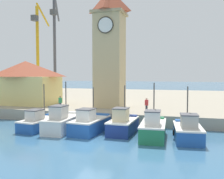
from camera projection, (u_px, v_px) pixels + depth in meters
The scene contains 14 objects.
ground_plane at pixel (94, 144), 19.42m from camera, with size 300.00×300.00×0.00m, color #386689.
quay_wharf at pixel (147, 100), 45.37m from camera, with size 120.00×40.00×1.17m, color #9E937F.
fishing_boat_far_left at pixel (40, 122), 24.44m from camera, with size 2.55×4.82×4.24m.
fishing_boat_left_outer at pixel (63, 122), 23.75m from camera, with size 2.20×5.18×4.48m.
fishing_boat_left_inner at pixel (90, 124), 23.21m from camera, with size 2.52×5.07×3.99m.
fishing_boat_mid_left at pixel (123, 124), 22.84m from camera, with size 2.16×4.34×4.18m.
fishing_boat_center at pixel (153, 128), 21.07m from camera, with size 2.19×4.80×4.47m.
fishing_boat_mid_right at pixel (188, 131), 20.45m from camera, with size 2.49×4.53×4.21m.
clock_tower at pixel (110, 45), 31.36m from camera, with size 3.74×3.74×15.67m.
warehouse_left at pixel (26, 82), 34.81m from camera, with size 8.49×5.64×5.70m.
port_crane_near at pixel (38, 61), 48.77m from camera, with size 2.73×8.80×17.02m.
port_crane_far at pixel (55, 56), 51.29m from camera, with size 4.02×9.12×20.01m.
dock_worker_near_tower at pixel (60, 103), 28.55m from camera, with size 0.34×0.22×1.62m.
dock_worker_along_quay at pixel (147, 105), 26.36m from camera, with size 0.34×0.22×1.62m.
Camera 1 is at (6.55, -18.02, 5.25)m, focal length 42.00 mm.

